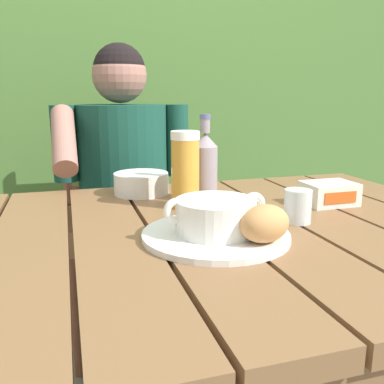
{
  "coord_description": "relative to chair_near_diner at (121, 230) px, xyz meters",
  "views": [
    {
      "loc": [
        -0.23,
        -0.78,
        1.01
      ],
      "look_at": [
        0.02,
        0.03,
        0.81
      ],
      "focal_mm": 38.91,
      "sensor_mm": 36.0,
      "label": 1
    }
  ],
  "objects": [
    {
      "name": "butter_tub",
      "position": [
        0.43,
        -0.79,
        0.31
      ],
      "size": [
        0.13,
        0.1,
        0.06
      ],
      "color": "white",
      "rests_on": "dining_table"
    },
    {
      "name": "bread_roll",
      "position": [
        0.14,
        -1.03,
        0.32
      ],
      "size": [
        0.12,
        0.11,
        0.07
      ],
      "color": "tan",
      "rests_on": "serving_plate"
    },
    {
      "name": "serving_plate",
      "position": [
        0.07,
        -0.95,
        0.28
      ],
      "size": [
        0.29,
        0.29,
        0.01
      ],
      "color": "white",
      "rests_on": "dining_table"
    },
    {
      "name": "table_knife",
      "position": [
        0.21,
        -0.84,
        0.28
      ],
      "size": [
        0.15,
        0.04,
        0.01
      ],
      "color": "silver",
      "rests_on": "dining_table"
    },
    {
      "name": "beer_bottle",
      "position": [
        0.14,
        -0.67,
        0.37
      ],
      "size": [
        0.07,
        0.07,
        0.22
      ],
      "color": "gray",
      "rests_on": "dining_table"
    },
    {
      "name": "chair_near_diner",
      "position": [
        0.0,
        0.0,
        0.0
      ],
      "size": [
        0.44,
        0.44,
        0.92
      ],
      "color": "brown",
      "rests_on": "ground_plane"
    },
    {
      "name": "water_glass_small",
      "position": [
        0.28,
        -0.91,
        0.31
      ],
      "size": [
        0.06,
        0.06,
        0.07
      ],
      "color": "silver",
      "rests_on": "dining_table"
    },
    {
      "name": "diner_bowl",
      "position": [
        0.0,
        -0.54,
        0.31
      ],
      "size": [
        0.15,
        0.15,
        0.06
      ],
      "color": "white",
      "rests_on": "dining_table"
    },
    {
      "name": "hedge_backdrop",
      "position": [
        -0.14,
        0.67,
        0.6
      ],
      "size": [
        3.31,
        0.89,
        2.01
      ],
      "color": "#4B7334",
      "rests_on": "ground_plane"
    },
    {
      "name": "soup_bowl",
      "position": [
        0.07,
        -0.95,
        0.32
      ],
      "size": [
        0.21,
        0.16,
        0.07
      ],
      "color": "white",
      "rests_on": "serving_plate"
    },
    {
      "name": "dining_table",
      "position": [
        0.04,
        -0.89,
        0.19
      ],
      "size": [
        1.39,
        0.9,
        0.74
      ],
      "color": "brown",
      "rests_on": "ground_plane"
    },
    {
      "name": "beer_glass",
      "position": [
        0.08,
        -0.72,
        0.37
      ],
      "size": [
        0.07,
        0.07,
        0.19
      ],
      "color": "gold",
      "rests_on": "dining_table"
    },
    {
      "name": "person_eating",
      "position": [
        -0.0,
        -0.2,
        0.24
      ],
      "size": [
        0.48,
        0.47,
        1.19
      ],
      "color": "#164638",
      "rests_on": "ground_plane"
    }
  ]
}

